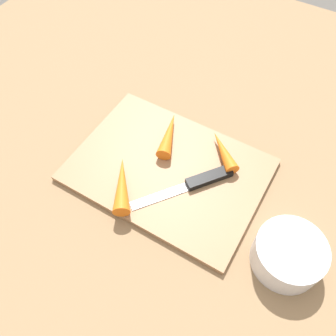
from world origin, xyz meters
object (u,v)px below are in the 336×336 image
(cutting_board, at_px, (168,170))
(carrot_longest, at_px, (122,184))
(small_bowl, at_px, (288,255))
(carrot_medium, at_px, (169,134))
(knife, at_px, (203,180))
(carrot_shortest, at_px, (223,151))

(cutting_board, height_order, carrot_longest, carrot_longest)
(carrot_longest, bearing_deg, small_bowl, -118.75)
(carrot_medium, bearing_deg, knife, -136.70)
(cutting_board, height_order, small_bowl, small_bowl)
(cutting_board, relative_size, carrot_medium, 3.33)
(carrot_longest, xyz_separation_m, carrot_shortest, (-0.12, -0.16, -0.00))
(cutting_board, xyz_separation_m, carrot_longest, (0.05, 0.08, 0.02))
(knife, bearing_deg, cutting_board, -47.58)
(knife, height_order, carrot_longest, carrot_longest)
(carrot_longest, bearing_deg, cutting_board, -64.24)
(carrot_medium, height_order, small_bowl, small_bowl)
(cutting_board, distance_m, carrot_medium, 0.07)
(cutting_board, xyz_separation_m, carrot_medium, (0.03, -0.06, 0.02))
(carrot_medium, distance_m, carrot_longest, 0.15)
(carrot_longest, distance_m, carrot_shortest, 0.21)
(knife, relative_size, carrot_shortest, 1.79)
(cutting_board, height_order, carrot_medium, carrot_medium)
(cutting_board, bearing_deg, knife, -174.86)
(cutting_board, bearing_deg, carrot_longest, 59.56)
(carrot_medium, height_order, carrot_shortest, carrot_medium)
(carrot_shortest, bearing_deg, knife, 128.88)
(carrot_medium, xyz_separation_m, carrot_shortest, (-0.11, -0.02, -0.00))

